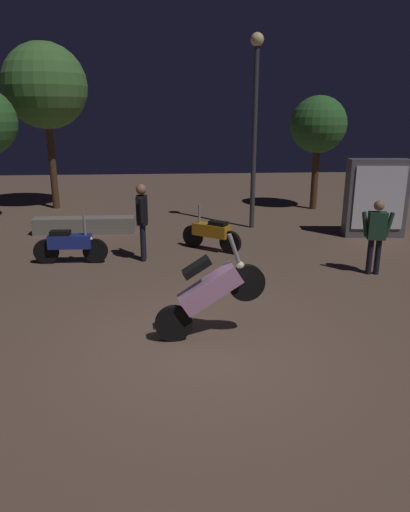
{
  "coord_description": "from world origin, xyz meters",
  "views": [
    {
      "loc": [
        -0.42,
        -6.16,
        3.32
      ],
      "look_at": [
        0.15,
        1.32,
        1.0
      ],
      "focal_mm": 33.02,
      "sensor_mm": 36.0,
      "label": 1
    }
  ],
  "objects_px": {
    "motorcycle_blue_parked_left": "(70,244)",
    "person_bystander_far": "(142,215)",
    "person_rider_beside": "(376,231)",
    "motorcycle_orange_parked_right": "(211,233)",
    "kiosk_billboard": "(376,198)",
    "motorcycle_pink_foreground": "(210,292)",
    "streetlamp_near": "(255,110)"
  },
  "relations": [
    {
      "from": "motorcycle_orange_parked_right",
      "to": "person_rider_beside",
      "type": "distance_m",
      "value": 3.87
    },
    {
      "from": "person_rider_beside",
      "to": "streetlamp_near",
      "type": "distance_m",
      "value": 5.28
    },
    {
      "from": "kiosk_billboard",
      "to": "person_bystander_far",
      "type": "bearing_deg",
      "value": 20.85
    },
    {
      "from": "motorcycle_blue_parked_left",
      "to": "motorcycle_orange_parked_right",
      "type": "relative_size",
      "value": 1.21
    },
    {
      "from": "streetlamp_near",
      "to": "motorcycle_blue_parked_left",
      "type": "bearing_deg",
      "value": -146.63
    },
    {
      "from": "person_bystander_far",
      "to": "kiosk_billboard",
      "type": "relative_size",
      "value": 0.84
    },
    {
      "from": "streetlamp_near",
      "to": "kiosk_billboard",
      "type": "xyz_separation_m",
      "value": [
        3.16,
        -1.23,
        -2.29
      ]
    },
    {
      "from": "motorcycle_blue_parked_left",
      "to": "person_rider_beside",
      "type": "xyz_separation_m",
      "value": [
        6.52,
        -1.24,
        0.5
      ]
    },
    {
      "from": "motorcycle_pink_foreground",
      "to": "motorcycle_blue_parked_left",
      "type": "xyz_separation_m",
      "value": [
        -2.82,
        3.92,
        -0.31
      ]
    },
    {
      "from": "motorcycle_pink_foreground",
      "to": "motorcycle_blue_parked_left",
      "type": "bearing_deg",
      "value": 121.23
    },
    {
      "from": "streetlamp_near",
      "to": "motorcycle_pink_foreground",
      "type": "bearing_deg",
      "value": -104.83
    },
    {
      "from": "kiosk_billboard",
      "to": "motorcycle_pink_foreground",
      "type": "bearing_deg",
      "value": 54.18
    },
    {
      "from": "person_rider_beside",
      "to": "person_bystander_far",
      "type": "relative_size",
      "value": 0.89
    },
    {
      "from": "motorcycle_blue_parked_left",
      "to": "kiosk_billboard",
      "type": "relative_size",
      "value": 0.79
    },
    {
      "from": "motorcycle_pink_foreground",
      "to": "kiosk_billboard",
      "type": "distance_m",
      "value": 7.65
    },
    {
      "from": "motorcycle_blue_parked_left",
      "to": "person_bystander_far",
      "type": "bearing_deg",
      "value": 5.27
    },
    {
      "from": "person_bystander_far",
      "to": "person_rider_beside",
      "type": "bearing_deg",
      "value": -14.39
    },
    {
      "from": "person_bystander_far",
      "to": "kiosk_billboard",
      "type": "bearing_deg",
      "value": 16.72
    },
    {
      "from": "person_bystander_far",
      "to": "kiosk_billboard",
      "type": "xyz_separation_m",
      "value": [
        6.21,
        1.74,
        -0.01
      ]
    },
    {
      "from": "kiosk_billboard",
      "to": "streetlamp_near",
      "type": "bearing_deg",
      "value": -16.12
    },
    {
      "from": "kiosk_billboard",
      "to": "person_rider_beside",
      "type": "bearing_deg",
      "value": 72.03
    },
    {
      "from": "person_rider_beside",
      "to": "streetlamp_near",
      "type": "relative_size",
      "value": 0.3
    },
    {
      "from": "kiosk_billboard",
      "to": "motorcycle_orange_parked_right",
      "type": "bearing_deg",
      "value": 18.17
    },
    {
      "from": "person_bystander_far",
      "to": "motorcycle_pink_foreground",
      "type": "bearing_deg",
      "value": -72.46
    },
    {
      "from": "motorcycle_orange_parked_right",
      "to": "kiosk_billboard",
      "type": "distance_m",
      "value": 4.73
    },
    {
      "from": "motorcycle_blue_parked_left",
      "to": "person_bystander_far",
      "type": "xyz_separation_m",
      "value": [
        1.63,
        0.11,
        0.63
      ]
    },
    {
      "from": "motorcycle_pink_foreground",
      "to": "motorcycle_blue_parked_left",
      "type": "distance_m",
      "value": 4.84
    },
    {
      "from": "streetlamp_near",
      "to": "kiosk_billboard",
      "type": "height_order",
      "value": "streetlamp_near"
    },
    {
      "from": "motorcycle_pink_foreground",
      "to": "motorcycle_orange_parked_right",
      "type": "distance_m",
      "value": 4.75
    },
    {
      "from": "motorcycle_pink_foreground",
      "to": "person_rider_beside",
      "type": "xyz_separation_m",
      "value": [
        3.69,
        2.68,
        0.19
      ]
    },
    {
      "from": "streetlamp_near",
      "to": "kiosk_billboard",
      "type": "distance_m",
      "value": 4.1
    },
    {
      "from": "motorcycle_pink_foreground",
      "to": "streetlamp_near",
      "type": "height_order",
      "value": "streetlamp_near"
    }
  ]
}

